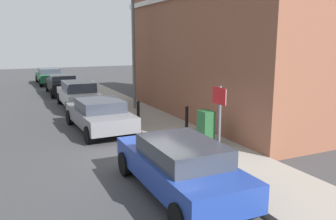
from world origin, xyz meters
TOP-DOWN VIEW (x-y plane):
  - ground at (0.00, 0.00)m, footprint 80.00×80.00m
  - sidewalk at (2.01, 6.00)m, footprint 2.38×30.00m
  - corner_building at (6.55, 4.06)m, footprint 6.81×12.12m
  - car_blue at (-0.26, -2.79)m, footprint 1.83×4.39m
  - car_grey at (-0.46, 3.88)m, footprint 2.05×4.42m
  - car_silver at (-0.24, 9.21)m, footprint 1.89×4.39m
  - car_black at (-0.26, 14.76)m, footprint 1.95×4.48m
  - car_green at (-0.35, 21.09)m, footprint 1.95×4.48m
  - utility_cabinet at (2.20, 0.04)m, footprint 0.46×0.61m
  - bollard_near_cabinet at (2.30, 1.58)m, footprint 0.14×0.14m
  - bollard_far_kerb at (1.07, 3.49)m, footprint 0.14×0.14m
  - street_sign at (1.17, -2.25)m, footprint 0.08×0.60m
  - lamppost at (2.23, 7.12)m, footprint 0.20×0.44m

SIDE VIEW (x-z plane):
  - ground at x=0.00m, z-range 0.00..0.00m
  - sidewalk at x=2.01m, z-range 0.00..0.15m
  - utility_cabinet at x=2.20m, z-range 0.11..1.26m
  - car_grey at x=-0.46m, z-range 0.04..1.34m
  - bollard_near_cabinet at x=2.30m, z-range 0.19..1.22m
  - bollard_far_kerb at x=1.07m, z-range 0.19..1.22m
  - car_black at x=-0.26m, z-range 0.04..1.38m
  - car_green at x=-0.35m, z-range 0.05..1.39m
  - car_blue at x=-0.26m, z-range 0.05..1.40m
  - car_silver at x=-0.24m, z-range 0.04..1.50m
  - street_sign at x=1.17m, z-range 0.51..2.81m
  - lamppost at x=2.23m, z-range 0.44..6.16m
  - corner_building at x=6.55m, z-range 0.00..8.54m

